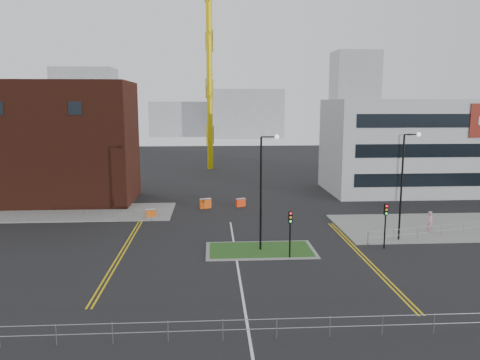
% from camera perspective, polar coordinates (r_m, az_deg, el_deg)
% --- Properties ---
extents(ground, '(200.00, 200.00, 0.00)m').
position_cam_1_polar(ground, '(29.81, 0.22, -13.42)').
color(ground, black).
rests_on(ground, ground).
extents(pavement_left, '(28.00, 8.00, 0.12)m').
position_cam_1_polar(pavement_left, '(53.90, -23.22, -3.71)').
color(pavement_left, slate).
rests_on(pavement_left, ground).
extents(pavement_right, '(24.00, 10.00, 0.12)m').
position_cam_1_polar(pavement_right, '(49.14, 25.68, -5.10)').
color(pavement_right, slate).
rests_on(pavement_right, ground).
extents(island_kerb, '(8.60, 4.60, 0.08)m').
position_cam_1_polar(island_kerb, '(37.44, 2.50, -8.54)').
color(island_kerb, slate).
rests_on(island_kerb, ground).
extents(grass_island, '(8.00, 4.00, 0.12)m').
position_cam_1_polar(grass_island, '(37.43, 2.50, -8.51)').
color(grass_island, '#1C4818').
rests_on(grass_island, ground).
extents(brick_building, '(24.20, 10.07, 14.24)m').
position_cam_1_polar(brick_building, '(59.51, -24.42, 4.01)').
color(brick_building, '#431A10').
rests_on(brick_building, ground).
extents(office_block, '(25.00, 12.20, 12.00)m').
position_cam_1_polar(office_block, '(65.82, 21.53, 3.89)').
color(office_block, '#ACAEB0').
rests_on(office_block, ground).
extents(tower_crane, '(52.93, 4.97, 37.97)m').
position_cam_1_polar(tower_crane, '(83.47, 0.39, 19.49)').
color(tower_crane, yellow).
rests_on(tower_crane, ground).
extents(streetlamp_island, '(1.46, 0.36, 9.18)m').
position_cam_1_polar(streetlamp_island, '(36.17, 2.91, -0.41)').
color(streetlamp_island, black).
rests_on(streetlamp_island, ground).
extents(streetlamp_right_near, '(1.46, 0.36, 9.18)m').
position_cam_1_polar(streetlamp_right_near, '(41.17, 19.42, 0.26)').
color(streetlamp_right_near, black).
rests_on(streetlamp_right_near, ground).
extents(traffic_light_island, '(0.28, 0.33, 3.65)m').
position_cam_1_polar(traffic_light_island, '(35.07, 6.14, -5.52)').
color(traffic_light_island, black).
rests_on(traffic_light_island, ground).
extents(traffic_light_right, '(0.28, 0.33, 3.65)m').
position_cam_1_polar(traffic_light_right, '(39.05, 17.33, -4.36)').
color(traffic_light_right, black).
rests_on(traffic_light_right, ground).
extents(railing_front, '(24.05, 0.05, 1.10)m').
position_cam_1_polar(railing_front, '(24.04, 1.20, -17.23)').
color(railing_front, gray).
rests_on(railing_front, ground).
extents(railing_left, '(6.05, 0.05, 1.10)m').
position_cam_1_polar(railing_left, '(47.59, -14.61, -4.06)').
color(railing_left, gray).
rests_on(railing_left, ground).
extents(railing_right, '(19.05, 5.05, 1.10)m').
position_cam_1_polar(railing_right, '(46.13, 25.61, -5.07)').
color(railing_right, gray).
rests_on(railing_right, ground).
extents(centre_line, '(0.15, 30.00, 0.01)m').
position_cam_1_polar(centre_line, '(31.66, -0.02, -12.02)').
color(centre_line, silver).
rests_on(centre_line, ground).
extents(yellow_left_a, '(0.12, 24.00, 0.01)m').
position_cam_1_polar(yellow_left_a, '(39.82, -13.91, -7.77)').
color(yellow_left_a, gold).
rests_on(yellow_left_a, ground).
extents(yellow_left_b, '(0.12, 24.00, 0.01)m').
position_cam_1_polar(yellow_left_b, '(39.77, -13.48, -7.77)').
color(yellow_left_b, gold).
rests_on(yellow_left_b, ground).
extents(yellow_right_a, '(0.12, 20.00, 0.01)m').
position_cam_1_polar(yellow_right_a, '(37.12, 14.57, -9.06)').
color(yellow_right_a, gold).
rests_on(yellow_right_a, ground).
extents(yellow_right_b, '(0.12, 20.00, 0.01)m').
position_cam_1_polar(yellow_right_b, '(37.21, 15.02, -9.03)').
color(yellow_right_b, gold).
rests_on(yellow_right_b, ground).
extents(skyline_a, '(18.00, 12.00, 22.00)m').
position_cam_1_polar(skyline_a, '(152.29, -18.27, 8.70)').
color(skyline_a, gray).
rests_on(skyline_a, ground).
extents(skyline_b, '(24.00, 12.00, 16.00)m').
position_cam_1_polar(skyline_b, '(157.90, 0.77, 8.09)').
color(skyline_b, gray).
rests_on(skyline_b, ground).
extents(skyline_c, '(14.00, 12.00, 28.00)m').
position_cam_1_polar(skyline_c, '(159.46, 13.75, 9.99)').
color(skyline_c, gray).
rests_on(skyline_c, ground).
extents(skyline_d, '(30.00, 12.00, 12.00)m').
position_cam_1_polar(skyline_d, '(167.63, -5.69, 7.43)').
color(skyline_d, gray).
rests_on(skyline_d, ground).
extents(pedestrian, '(0.86, 0.84, 2.00)m').
position_cam_1_polar(pedestrian, '(45.32, 22.20, -4.80)').
color(pedestrian, '#C68099').
rests_on(pedestrian, ground).
extents(barrier_left, '(1.10, 0.57, 0.88)m').
position_cam_1_polar(barrier_left, '(48.49, -10.80, -3.99)').
color(barrier_left, '#CF510B').
rests_on(barrier_left, ground).
extents(barrier_mid, '(1.36, 0.88, 1.09)m').
position_cam_1_polar(barrier_mid, '(52.00, -4.25, -2.82)').
color(barrier_mid, '#EF510D').
rests_on(barrier_mid, ground).
extents(barrier_right, '(1.16, 0.80, 0.93)m').
position_cam_1_polar(barrier_right, '(52.69, 0.08, -2.72)').
color(barrier_right, '#FF380E').
rests_on(barrier_right, ground).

